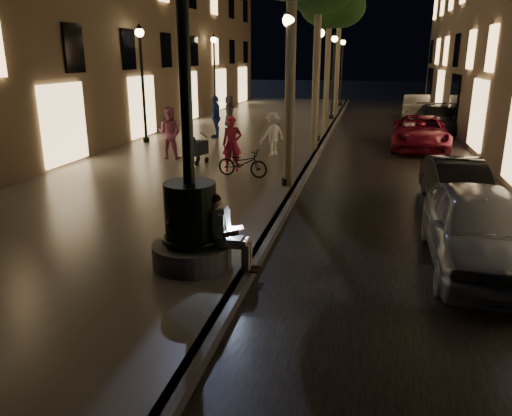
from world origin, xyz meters
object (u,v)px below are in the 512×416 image
(seated_man_laptop, at_px, (225,229))
(car_front, at_px, (479,228))
(pedestrian_white, at_px, (273,134))
(pedestrian_dark, at_px, (229,112))
(car_fifth, at_px, (416,107))
(stroller, at_px, (197,148))
(pedestrian_pink, at_px, (170,133))
(car_rear, at_px, (435,118))
(car_third, at_px, (420,133))
(tree_far, at_px, (340,8))
(lamp_curb_c, at_px, (334,65))
(pedestrian_blue, at_px, (216,117))
(lamp_curb_a, at_px, (288,76))
(car_second, at_px, (457,184))
(tree_third, at_px, (330,3))
(fountain_lamppost, at_px, (190,210))
(lamp_left_c, at_px, (214,65))
(lamp_left_b, at_px, (142,69))
(bicycle, at_px, (243,163))
(lamp_curb_b, at_px, (319,69))
(lamp_curb_d, at_px, (342,63))
(pedestrian_red, at_px, (232,144))

(seated_man_laptop, relative_size, car_front, 0.30)
(pedestrian_white, bearing_deg, pedestrian_dark, -109.61)
(car_fifth, bearing_deg, pedestrian_white, -109.22)
(stroller, bearing_deg, pedestrian_pink, 165.89)
(car_rear, bearing_deg, car_third, -102.93)
(tree_far, xyz_separation_m, lamp_curb_c, (-0.08, -2.00, -3.20))
(stroller, bearing_deg, pedestrian_blue, 116.11)
(lamp_curb_a, bearing_deg, car_fifth, 75.15)
(tree_far, distance_m, car_second, 19.94)
(tree_third, xyz_separation_m, pedestrian_white, (-1.24, -7.71, -5.14))
(fountain_lamppost, distance_m, car_front, 5.24)
(pedestrian_dark, bearing_deg, tree_third, -89.53)
(lamp_left_c, bearing_deg, car_second, -54.92)
(lamp_left_b, height_order, lamp_left_c, same)
(car_rear, distance_m, pedestrian_pink, 14.74)
(car_fifth, bearing_deg, pedestrian_pink, -117.50)
(car_rear, bearing_deg, bicycle, -119.16)
(seated_man_laptop, bearing_deg, car_second, 49.77)
(stroller, height_order, car_front, car_front)
(tree_far, distance_m, lamp_curb_b, 10.50)
(lamp_curb_d, distance_m, stroller, 22.22)
(seated_man_laptop, relative_size, lamp_curb_b, 0.28)
(car_front, bearing_deg, lamp_curb_c, 102.32)
(lamp_curb_c, distance_m, car_fifth, 6.09)
(car_front, bearing_deg, pedestrian_blue, 126.10)
(lamp_left_c, bearing_deg, tree_third, -29.40)
(tree_far, xyz_separation_m, pedestrian_blue, (-4.60, -10.19, -5.30))
(lamp_curb_d, bearing_deg, pedestrian_red, -95.09)
(lamp_curb_d, xyz_separation_m, lamp_left_c, (-7.10, -8.00, 0.00))
(lamp_curb_b, distance_m, bicycle, 7.88)
(lamp_curb_d, xyz_separation_m, lamp_left_b, (-7.10, -18.00, 0.00))
(lamp_curb_b, height_order, lamp_curb_d, same)
(fountain_lamppost, xyz_separation_m, bicycle, (-0.78, 6.71, -0.59))
(car_third, relative_size, pedestrian_dark, 3.08)
(lamp_curb_a, xyz_separation_m, lamp_left_b, (-7.10, 6.00, 0.00))
(lamp_curb_a, bearing_deg, pedestrian_dark, 113.37)
(lamp_left_b, bearing_deg, stroller, -46.34)
(fountain_lamppost, relative_size, lamp_curb_c, 1.08)
(lamp_curb_b, distance_m, stroller, 7.21)
(car_front, relative_size, pedestrian_dark, 2.76)
(bicycle, bearing_deg, stroller, 61.38)
(tree_far, relative_size, pedestrian_red, 4.31)
(lamp_curb_b, xyz_separation_m, lamp_left_c, (-7.10, 8.00, 0.00))
(seated_man_laptop, height_order, bicycle, seated_man_laptop)
(pedestrian_white, bearing_deg, lamp_curb_c, -143.11)
(stroller, relative_size, car_front, 0.25)
(tree_third, bearing_deg, pedestrian_dark, -171.71)
(pedestrian_pink, xyz_separation_m, pedestrian_white, (3.48, 1.38, -0.12))
(stroller, relative_size, pedestrian_blue, 0.58)
(bicycle, bearing_deg, lamp_left_b, 54.80)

